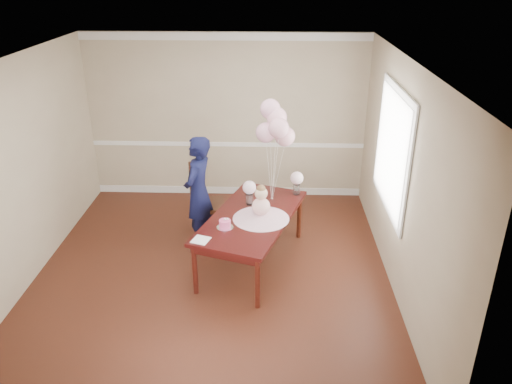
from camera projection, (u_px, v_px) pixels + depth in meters
name	position (u px, v px, depth m)	size (l,w,h in m)	color
floor	(212.00, 275.00, 6.41)	(4.50, 5.00, 0.00)	black
ceiling	(203.00, 61.00, 5.27)	(4.50, 5.00, 0.02)	white
wall_back	(227.00, 118.00, 8.11)	(4.50, 0.02, 2.70)	tan
wall_front	(166.00, 316.00, 3.57)	(4.50, 0.02, 2.70)	tan
wall_left	(19.00, 176.00, 5.91)	(0.02, 5.00, 2.70)	tan
wall_right	(402.00, 181.00, 5.77)	(0.02, 5.00, 2.70)	tan
chair_rail_trim	(227.00, 144.00, 8.29)	(4.50, 0.02, 0.07)	white
crown_molding	(225.00, 36.00, 7.56)	(4.50, 0.02, 0.12)	silver
baseboard_trim	(229.00, 190.00, 8.64)	(4.50, 0.02, 0.12)	silver
window_frame	(392.00, 150.00, 6.14)	(0.02, 1.66, 1.56)	silver
window_blinds	(391.00, 150.00, 6.14)	(0.01, 1.50, 1.40)	white
dining_table_top	(252.00, 217.00, 6.40)	(0.95, 1.89, 0.05)	black
table_apron	(252.00, 222.00, 6.42)	(0.85, 1.80, 0.09)	black
table_leg_fl	(195.00, 269.00, 5.93)	(0.07, 0.07, 0.66)	black
table_leg_fr	(257.00, 283.00, 5.68)	(0.07, 0.07, 0.66)	black
table_leg_bl	(248.00, 208.00, 7.41)	(0.07, 0.07, 0.66)	black
table_leg_br	(299.00, 217.00, 7.16)	(0.07, 0.07, 0.66)	black
baby_skirt	(261.00, 215.00, 6.28)	(0.72, 0.72, 0.09)	#D69EB2
baby_torso	(261.00, 206.00, 6.23)	(0.23, 0.23, 0.23)	#FFA1C7
baby_head	(261.00, 193.00, 6.15)	(0.16, 0.16, 0.16)	beige
baby_hair	(261.00, 189.00, 6.13)	(0.11, 0.11, 0.11)	brown
cake_platter	(225.00, 227.00, 6.08)	(0.21, 0.21, 0.01)	white
birthday_cake	(225.00, 224.00, 6.06)	(0.14, 0.14, 0.09)	#E7498C
cake_flower_a	(225.00, 219.00, 6.03)	(0.03, 0.03, 0.03)	silver
cake_flower_b	(228.00, 219.00, 6.04)	(0.03, 0.03, 0.03)	white
rose_vase_near	(249.00, 199.00, 6.64)	(0.09, 0.09, 0.15)	silver
roses_near	(249.00, 187.00, 6.57)	(0.18, 0.18, 0.18)	silver
rose_vase_far	(296.00, 189.00, 6.92)	(0.09, 0.09, 0.15)	silver
roses_far	(297.00, 178.00, 6.85)	(0.18, 0.18, 0.18)	#FFD5DD
napkin	(201.00, 240.00, 5.80)	(0.19, 0.19, 0.01)	white
balloon_weight	(272.00, 199.00, 6.79)	(0.04, 0.04, 0.02)	silver
balloon_a	(266.00, 133.00, 6.43)	(0.26, 0.26, 0.26)	#DD9DB7
balloon_b	(279.00, 128.00, 6.29)	(0.26, 0.26, 0.26)	#E9A5BA
balloon_c	(277.00, 117.00, 6.40)	(0.26, 0.26, 0.26)	#F5AEC3
balloon_d	(270.00, 109.00, 6.40)	(0.26, 0.26, 0.26)	#EAA6C4
balloon_e	(285.00, 136.00, 6.44)	(0.26, 0.26, 0.26)	#E6A3B2
balloon_ribbon_a	(269.00, 172.00, 6.64)	(0.00, 0.00, 0.79)	white
balloon_ribbon_b	(275.00, 170.00, 6.57)	(0.00, 0.00, 0.89)	white
balloon_ribbon_c	(274.00, 164.00, 6.63)	(0.00, 0.00, 0.98)	white
balloon_ribbon_d	(271.00, 160.00, 6.63)	(0.00, 0.00, 1.08)	silver
balloon_ribbon_e	(278.00, 173.00, 6.65)	(0.00, 0.00, 0.75)	white
dining_chair_seat	(209.00, 205.00, 7.14)	(0.47, 0.47, 0.05)	black
chair_leg_fl	(198.00, 229.00, 7.04)	(0.04, 0.04, 0.46)	#3A1E10
chair_leg_fr	(225.00, 226.00, 7.12)	(0.04, 0.04, 0.46)	#3D1E10
chair_leg_bl	(194.00, 216.00, 7.38)	(0.04, 0.04, 0.46)	#3B1310
chair_leg_br	(220.00, 214.00, 7.46)	(0.04, 0.04, 0.46)	#3C1C10
chair_back_post_l	(194.00, 193.00, 6.80)	(0.04, 0.04, 0.60)	#351E0E
chair_back_post_r	(191.00, 182.00, 7.14)	(0.04, 0.04, 0.60)	#3A2110
chair_slat_low	(193.00, 195.00, 7.02)	(0.03, 0.43, 0.05)	#3B2010
chair_slat_mid	(192.00, 184.00, 6.95)	(0.03, 0.43, 0.05)	#38120F
chair_slat_top	(192.00, 173.00, 6.88)	(0.03, 0.43, 0.05)	#38170F
woman	(198.00, 192.00, 6.82)	(0.58, 0.39, 1.59)	black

